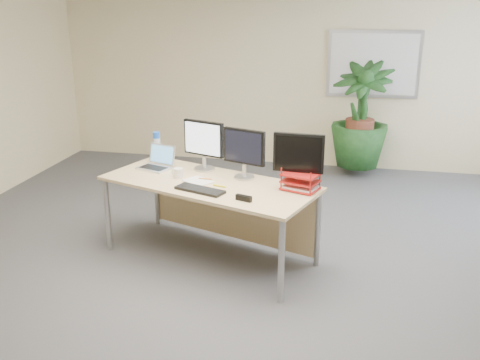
% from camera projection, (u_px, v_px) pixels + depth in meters
% --- Properties ---
extents(floor, '(8.00, 8.00, 0.00)m').
position_uv_depth(floor, '(229.00, 293.00, 4.64)').
color(floor, '#46464B').
rests_on(floor, ground).
extents(back_wall, '(7.00, 0.04, 2.70)m').
position_uv_depth(back_wall, '(289.00, 76.00, 7.92)').
color(back_wall, beige).
rests_on(back_wall, floor).
extents(whiteboard, '(1.30, 0.04, 0.95)m').
position_uv_depth(whiteboard, '(373.00, 64.00, 7.59)').
color(whiteboard, '#B7B8BC').
rests_on(whiteboard, back_wall).
extents(desk, '(2.22, 1.49, 0.79)m').
position_uv_depth(desk, '(216.00, 195.00, 5.20)').
color(desk, tan).
rests_on(desk, floor).
extents(floor_plant, '(1.06, 1.06, 1.50)m').
position_uv_depth(floor_plant, '(360.00, 125.00, 7.53)').
color(floor_plant, '#133615').
rests_on(floor_plant, floor).
extents(monitor_left, '(0.44, 0.20, 0.50)m').
position_uv_depth(monitor_left, '(204.00, 142.00, 5.32)').
color(monitor_left, '#A3A3A7').
rests_on(monitor_left, desk).
extents(monitor_right, '(0.42, 0.20, 0.48)m').
position_uv_depth(monitor_right, '(244.00, 150.00, 5.07)').
color(monitor_right, '#A3A3A7').
rests_on(monitor_right, desk).
extents(monitor_dark, '(0.46, 0.21, 0.51)m').
position_uv_depth(monitor_dark, '(298.00, 157.00, 4.80)').
color(monitor_dark, '#A3A3A7').
rests_on(monitor_dark, desk).
extents(laptop, '(0.39, 0.37, 0.23)m').
position_uv_depth(laptop, '(158.00, 162.00, 5.47)').
color(laptop, silver).
rests_on(laptop, desk).
extents(keyboard, '(0.49, 0.30, 0.03)m').
position_uv_depth(keyboard, '(200.00, 190.00, 4.81)').
color(keyboard, black).
rests_on(keyboard, desk).
extents(coffee_mug, '(0.12, 0.08, 0.09)m').
position_uv_depth(coffee_mug, '(178.00, 173.00, 5.16)').
color(coffee_mug, silver).
rests_on(coffee_mug, desk).
extents(spiral_notebook, '(0.32, 0.30, 0.01)m').
position_uv_depth(spiral_notebook, '(199.00, 181.00, 5.05)').
color(spiral_notebook, silver).
rests_on(spiral_notebook, desk).
extents(orange_pen, '(0.14, 0.02, 0.01)m').
position_uv_depth(orange_pen, '(205.00, 179.00, 5.09)').
color(orange_pen, '#CA6416').
rests_on(orange_pen, spiral_notebook).
extents(yellow_highlighter, '(0.13, 0.05, 0.02)m').
position_uv_depth(yellow_highlighter, '(220.00, 186.00, 4.92)').
color(yellow_highlighter, yellow).
rests_on(yellow_highlighter, desk).
extents(water_bottle, '(0.08, 0.08, 0.31)m').
position_uv_depth(water_bottle, '(157.00, 147.00, 5.70)').
color(water_bottle, silver).
rests_on(water_bottle, desk).
extents(letter_tray, '(0.38, 0.33, 0.15)m').
position_uv_depth(letter_tray, '(300.00, 183.00, 4.82)').
color(letter_tray, '#A21613').
rests_on(letter_tray, desk).
extents(stapler, '(0.15, 0.09, 0.05)m').
position_uv_depth(stapler, '(244.00, 198.00, 4.57)').
color(stapler, black).
rests_on(stapler, desk).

